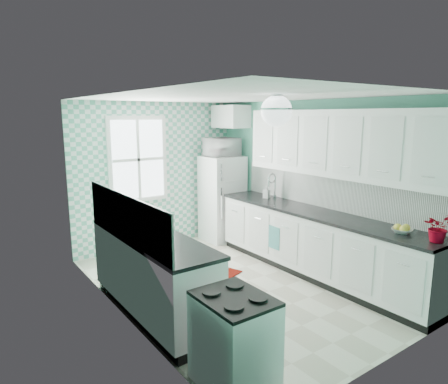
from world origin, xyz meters
TOP-DOWN VIEW (x-y plane):
  - floor at (0.00, 0.00)m, footprint 3.00×4.40m
  - ceiling at (0.00, 0.00)m, footprint 3.00×4.40m
  - wall_back at (0.00, 2.21)m, footprint 3.00×0.02m
  - wall_front at (0.00, -2.21)m, footprint 3.00×0.02m
  - wall_left at (-1.51, 0.00)m, footprint 0.02×4.40m
  - wall_right at (1.51, 0.00)m, footprint 0.02×4.40m
  - accent_wall at (0.00, 2.19)m, footprint 3.00×0.01m
  - window at (-0.35, 2.16)m, footprint 1.04×0.05m
  - backsplash_right at (1.49, -0.40)m, footprint 0.02×3.60m
  - backsplash_left at (-1.49, -0.07)m, footprint 0.02×2.15m
  - upper_cabinets_right at (1.33, -0.60)m, footprint 0.33×3.20m
  - upper_cabinet_fridge at (1.30, 1.83)m, footprint 0.40×0.74m
  - ceiling_light at (0.00, -0.80)m, footprint 0.34×0.34m
  - base_cabinets_right at (1.20, -0.40)m, footprint 0.60×3.60m
  - countertop_right at (1.19, -0.40)m, footprint 0.63×3.60m
  - base_cabinets_left at (-1.20, -0.07)m, footprint 0.60×2.15m
  - countertop_left at (-1.19, -0.07)m, footprint 0.63×2.15m
  - fridge at (1.11, 1.79)m, footprint 0.67×0.67m
  - stove at (-1.20, -1.64)m, footprint 0.53×0.66m
  - sink at (1.20, 0.67)m, footprint 0.49×0.41m
  - rug at (-0.01, 0.60)m, footprint 0.85×1.01m
  - dish_towel at (0.89, 0.14)m, footprint 0.02×0.23m
  - fruit_bowl at (1.20, -1.67)m, footprint 0.29×0.29m
  - potted_plant at (1.20, -2.06)m, footprint 0.29×0.26m
  - soap_bottle at (1.25, 0.73)m, footprint 0.12×0.12m
  - microwave at (1.11, 1.79)m, footprint 0.60×0.42m

SIDE VIEW (x-z plane):
  - floor at x=0.00m, z-range -0.02..0.00m
  - rug at x=-0.01m, z-range 0.00..0.01m
  - stove at x=-1.20m, z-range 0.02..0.82m
  - base_cabinets_right at x=1.20m, z-range 0.00..0.90m
  - base_cabinets_left at x=-1.20m, z-range 0.00..0.90m
  - dish_towel at x=0.89m, z-range 0.31..0.65m
  - fridge at x=1.11m, z-range 0.00..1.55m
  - countertop_right at x=1.19m, z-range 0.90..0.94m
  - countertop_left at x=-1.19m, z-range 0.90..0.94m
  - sink at x=1.20m, z-range 0.67..1.20m
  - fruit_bowl at x=1.20m, z-range 0.94..1.00m
  - soap_bottle at x=1.25m, z-range 0.94..1.15m
  - potted_plant at x=1.20m, z-range 0.94..1.26m
  - backsplash_right at x=1.49m, z-range 0.94..1.45m
  - backsplash_left at x=-1.49m, z-range 0.94..1.45m
  - wall_back at x=0.00m, z-range 0.00..2.50m
  - wall_front at x=0.00m, z-range 0.00..2.50m
  - wall_left at x=-1.51m, z-range 0.00..2.50m
  - wall_right at x=1.51m, z-range 0.00..2.50m
  - accent_wall at x=0.00m, z-range 0.00..2.50m
  - window at x=-0.35m, z-range 0.83..2.27m
  - microwave at x=1.11m, z-range 1.55..1.87m
  - upper_cabinets_right at x=1.33m, z-range 1.45..2.35m
  - upper_cabinet_fridge at x=1.30m, z-range 2.05..2.45m
  - ceiling_light at x=0.00m, z-range 2.15..2.50m
  - ceiling at x=0.00m, z-range 2.50..2.52m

